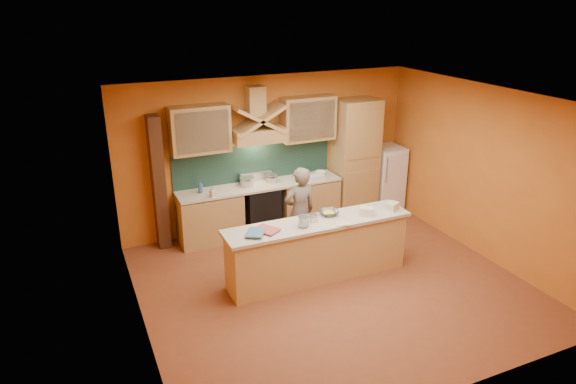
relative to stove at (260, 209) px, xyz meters
name	(u,v)px	position (x,y,z in m)	size (l,w,h in m)	color
floor	(332,285)	(0.30, -2.20, -0.45)	(5.50, 5.00, 0.01)	brown
ceiling	(339,100)	(0.30, -2.20, 2.35)	(5.50, 5.00, 0.01)	white
wall_back	(269,152)	(0.30, 0.30, 0.95)	(5.50, 0.02, 2.80)	#CA7227
wall_front	(457,284)	(0.30, -4.70, 0.95)	(5.50, 0.02, 2.80)	#CA7227
wall_left	(135,233)	(-2.45, -2.20, 0.95)	(0.02, 5.00, 2.80)	#CA7227
wall_right	(485,173)	(3.05, -2.20, 0.95)	(0.02, 5.00, 2.80)	#CA7227
base_cabinet_left	(210,218)	(-0.95, 0.00, -0.02)	(1.10, 0.60, 0.86)	tan
base_cabinet_right	(307,202)	(0.95, 0.00, -0.02)	(1.10, 0.60, 0.86)	tan
counter_top	(260,186)	(0.00, 0.00, 0.45)	(3.00, 0.62, 0.04)	beige
stove	(260,209)	(0.00, 0.00, 0.00)	(0.60, 0.58, 0.90)	black
backsplash	(254,162)	(0.00, 0.28, 0.80)	(3.00, 0.03, 0.70)	#16312B
range_hood	(258,135)	(0.00, 0.05, 1.37)	(0.92, 0.50, 0.24)	tan
hood_chimney	(255,101)	(0.00, 0.15, 1.95)	(0.30, 0.30, 0.50)	tan
upper_cabinet_left	(200,130)	(-1.00, 0.12, 1.55)	(1.00, 0.35, 0.80)	tan
upper_cabinet_right	(308,119)	(1.00, 0.12, 1.55)	(1.00, 0.35, 0.80)	tan
pantry_column	(355,159)	(1.95, 0.00, 0.70)	(0.80, 0.60, 2.30)	tan
fridge	(386,178)	(2.70, 0.00, 0.20)	(0.58, 0.60, 1.30)	white
trim_column_left	(159,183)	(-1.75, 0.15, 0.70)	(0.20, 0.30, 2.30)	#472816
island_body	(318,252)	(0.20, -1.90, -0.01)	(2.80, 0.55, 0.88)	tan
island_top	(318,223)	(0.20, -1.90, 0.47)	(2.90, 0.62, 0.05)	beige
person	(300,212)	(0.28, -1.08, 0.31)	(0.56, 0.37, 1.53)	#70665B
pot_large	(247,183)	(-0.23, 0.05, 0.52)	(0.24, 0.24, 0.15)	#B7B8BF
pot_small	(272,180)	(0.25, 0.04, 0.51)	(0.21, 0.21, 0.13)	#B7B6BD
soap_bottle_a	(212,192)	(-0.94, -0.24, 0.56)	(0.08, 0.08, 0.18)	beige
soap_bottle_b	(200,187)	(-1.07, 0.03, 0.58)	(0.09, 0.09, 0.23)	#355994
bowl_back	(320,173)	(1.23, 0.02, 0.50)	(0.22, 0.22, 0.07)	silver
dish_rack	(316,177)	(1.04, -0.19, 0.52)	(0.26, 0.20, 0.09)	white
book_lower	(261,233)	(-0.74, -1.97, 0.51)	(0.26, 0.34, 0.03)	#AE4C3E
book_upper	(247,232)	(-0.92, -1.89, 0.53)	(0.24, 0.33, 0.03)	teal
jar_large	(303,222)	(-0.10, -2.00, 0.58)	(0.14, 0.14, 0.18)	silver
jar_small	(305,221)	(-0.06, -1.97, 0.57)	(0.13, 0.13, 0.14)	white
kitchen_scale	(313,219)	(0.12, -1.87, 0.54)	(0.11, 0.11, 0.09)	white
mixing_bowl	(329,213)	(0.46, -1.75, 0.53)	(0.29, 0.29, 0.07)	silver
cloth	(343,224)	(0.48, -2.14, 0.50)	(0.21, 0.16, 0.01)	beige
grocery_bag_a	(392,206)	(1.45, -1.98, 0.56)	(0.19, 0.15, 0.12)	beige
grocery_bag_b	(367,211)	(0.98, -1.98, 0.55)	(0.19, 0.15, 0.12)	beige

